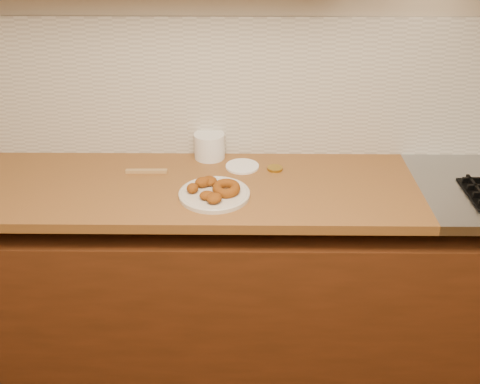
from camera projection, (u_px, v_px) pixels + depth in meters
name	position (u px, v px, depth m)	size (l,w,h in m)	color
wall_back	(293.00, 53.00, 2.32)	(4.00, 0.02, 2.70)	tan
base_cabinet	(288.00, 285.00, 2.52)	(3.60, 0.60, 0.77)	#52250F
butcher_block	(134.00, 188.00, 2.28)	(2.30, 0.62, 0.04)	brown
backsplash	(292.00, 89.00, 2.38)	(3.60, 0.02, 0.60)	beige
donut_plate	(214.00, 194.00, 2.18)	(0.28, 0.28, 0.02)	beige
ring_donut	(226.00, 188.00, 2.17)	(0.11, 0.11, 0.04)	brown
fried_dough_chunks	(206.00, 189.00, 2.16)	(0.16, 0.22, 0.04)	brown
plastic_tub	(209.00, 146.00, 2.46)	(0.13, 0.13, 0.11)	white
tub_lid	(242.00, 166.00, 2.40)	(0.14, 0.14, 0.01)	white
brass_jar_lid	(275.00, 169.00, 2.38)	(0.07, 0.07, 0.01)	#AA882B
wooden_utensil	(146.00, 171.00, 2.35)	(0.17, 0.02, 0.01)	#A9824B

